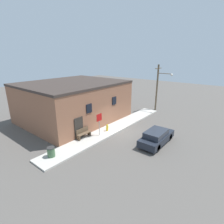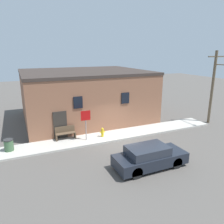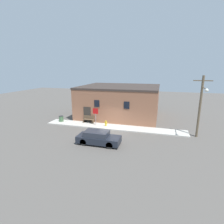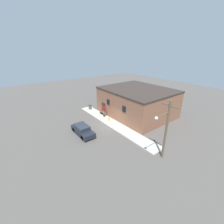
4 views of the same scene
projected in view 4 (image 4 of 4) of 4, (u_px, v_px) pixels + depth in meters
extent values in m
plane|color=#56514C|center=(107.00, 126.00, 23.02)|extent=(80.00, 80.00, 0.00)
cube|color=#BCB7AD|center=(113.00, 124.00, 23.56)|extent=(17.59, 2.03, 0.13)
cube|color=#8E5B42|center=(137.00, 102.00, 26.34)|extent=(11.31, 9.58, 4.43)
cube|color=#382D28|center=(138.00, 90.00, 25.43)|extent=(11.41, 9.68, 0.24)
cube|color=black|center=(108.00, 102.00, 24.89)|extent=(0.70, 0.08, 0.90)
cube|color=black|center=(124.00, 109.00, 21.99)|extent=(0.70, 0.08, 0.90)
cube|color=#2D2823|center=(104.00, 109.00, 26.57)|extent=(1.00, 0.08, 2.20)
cylinder|color=gold|center=(109.00, 119.00, 24.12)|extent=(0.20, 0.20, 0.57)
sphere|color=gold|center=(109.00, 118.00, 23.99)|extent=(0.18, 0.18, 0.18)
cylinder|color=gold|center=(108.00, 119.00, 24.20)|extent=(0.11, 0.09, 0.09)
cylinder|color=gold|center=(110.00, 119.00, 23.98)|extent=(0.11, 0.09, 0.09)
cylinder|color=gray|center=(104.00, 112.00, 24.71)|extent=(0.06, 0.06, 2.22)
cube|color=red|center=(103.00, 108.00, 24.40)|extent=(0.71, 0.02, 0.71)
cube|color=brown|center=(101.00, 112.00, 26.97)|extent=(0.08, 0.44, 0.44)
cube|color=brown|center=(105.00, 115.00, 25.96)|extent=(0.08, 0.44, 0.44)
cube|color=brown|center=(103.00, 112.00, 26.37)|extent=(1.46, 0.44, 0.04)
cube|color=brown|center=(104.00, 111.00, 26.38)|extent=(1.46, 0.04, 0.47)
cylinder|color=#426642|center=(90.00, 107.00, 28.97)|extent=(0.58, 0.58, 0.72)
cylinder|color=#2D2D2D|center=(90.00, 105.00, 28.81)|extent=(0.61, 0.61, 0.06)
cylinder|color=brown|center=(166.00, 131.00, 15.11)|extent=(0.24, 0.24, 6.51)
cylinder|color=brown|center=(163.00, 115.00, 13.76)|extent=(0.08, 1.93, 0.08)
sphere|color=silver|center=(156.00, 118.00, 13.27)|extent=(0.32, 0.32, 0.32)
cube|color=brown|center=(170.00, 106.00, 14.05)|extent=(1.80, 0.10, 0.10)
cylinder|color=black|center=(92.00, 134.00, 20.09)|extent=(0.66, 0.20, 0.66)
cylinder|color=black|center=(83.00, 138.00, 19.26)|extent=(0.66, 0.20, 0.66)
cylinder|color=black|center=(83.00, 127.00, 22.00)|extent=(0.66, 0.20, 0.66)
cylinder|color=black|center=(74.00, 130.00, 21.17)|extent=(0.66, 0.20, 0.66)
cube|color=#1E232D|center=(83.00, 131.00, 20.57)|extent=(4.20, 1.68, 0.63)
cube|color=#282D38|center=(82.00, 127.00, 20.50)|extent=(2.31, 1.48, 0.49)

